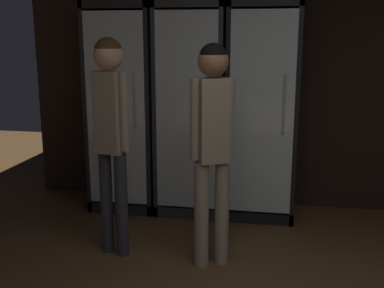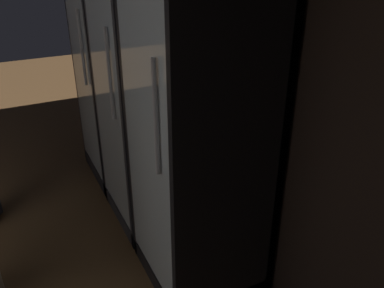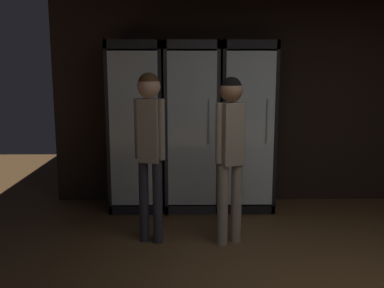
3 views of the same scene
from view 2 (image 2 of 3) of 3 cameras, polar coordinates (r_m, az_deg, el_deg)
name	(u,v)px [view 2 (image 2 of 3)]	position (r m, az deg, el deg)	size (l,w,h in m)	color
wall_back	(373,51)	(1.54, 24.21, 11.92)	(6.00, 0.06, 2.80)	black
cooler_far_left	(124,55)	(3.11, -9.54, 12.30)	(0.63, 0.59, 1.99)	black
cooler_left	(157,79)	(2.51, -4.93, 9.17)	(0.63, 0.59, 1.99)	#2B2B30
cooler_center	(208,117)	(1.96, 2.21, 3.84)	(0.63, 0.59, 1.99)	black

